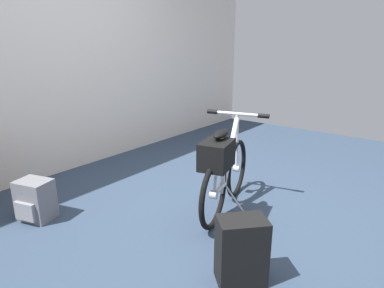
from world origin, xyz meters
name	(u,v)px	position (x,y,z in m)	size (l,w,h in m)	color
ground_plane	(218,222)	(0.00, 0.00, 0.00)	(6.59, 6.59, 0.00)	#2D3D51
back_wall	(59,45)	(0.00, 1.96, 1.31)	(6.59, 0.10, 2.61)	silver
folding_bike_foreground	(224,170)	(0.15, 0.06, 0.38)	(1.08, 0.52, 0.78)	black
backpack_on_floor	(35,200)	(-0.83, 1.15, 0.16)	(0.27, 0.30, 0.32)	slate
handbag_on_floor	(241,251)	(-0.46, -0.46, 0.19)	(0.32, 0.32, 0.39)	black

